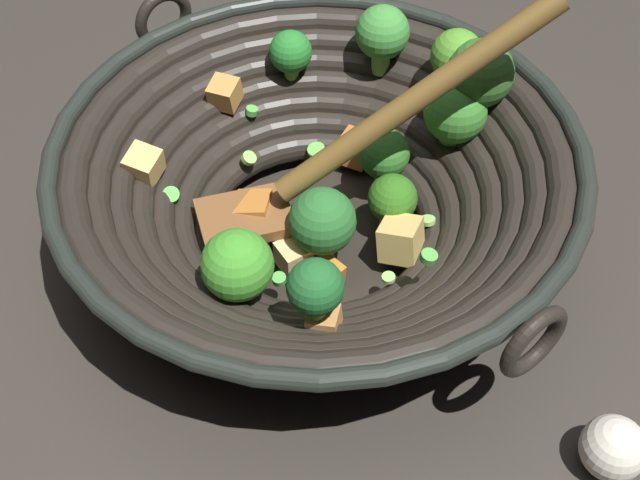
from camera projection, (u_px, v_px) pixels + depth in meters
ground_plane at (318, 243)px, 0.72m from camera, size 4.00×4.00×0.00m
wok at (321, 183)px, 0.67m from camera, size 0.43×0.40×0.21m
garlic_bulb at (613, 448)px, 0.58m from camera, size 0.04×0.04×0.04m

